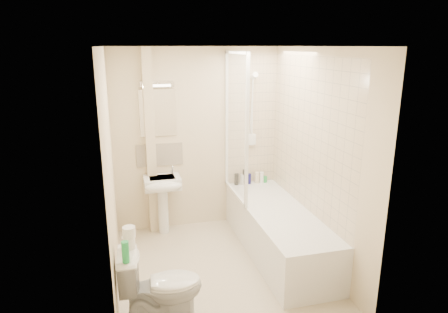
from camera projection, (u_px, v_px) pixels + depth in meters
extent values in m
plane|color=beige|center=(220.00, 269.00, 4.46)|extent=(2.50, 2.50, 0.00)
cube|color=beige|center=(197.00, 140.00, 5.30)|extent=(2.20, 0.02, 2.40)
cube|color=beige|center=(110.00, 175.00, 3.87)|extent=(0.02, 2.50, 2.40)
cube|color=beige|center=(317.00, 159.00, 4.40)|extent=(0.02, 2.50, 2.40)
cube|color=white|center=(220.00, 46.00, 3.81)|extent=(2.20, 2.50, 0.02)
cube|color=beige|center=(251.00, 121.00, 5.41)|extent=(0.70, 0.01, 1.75)
cube|color=beige|center=(309.00, 135.00, 4.53)|extent=(0.01, 2.10, 1.75)
cube|color=beige|center=(151.00, 144.00, 5.09)|extent=(0.12, 0.12, 2.40)
cube|color=beige|center=(160.00, 155.00, 5.21)|extent=(0.60, 0.02, 0.30)
cube|color=white|center=(158.00, 113.00, 5.06)|extent=(0.46, 0.01, 0.60)
cube|color=silver|center=(157.00, 84.00, 4.94)|extent=(0.42, 0.07, 0.07)
cube|color=white|center=(277.00, 231.00, 4.75)|extent=(0.70, 2.10, 0.55)
cube|color=white|center=(278.00, 214.00, 4.69)|extent=(0.56, 1.96, 0.05)
cube|color=white|center=(236.00, 126.00, 4.91)|extent=(0.01, 0.90, 1.80)
cube|color=white|center=(227.00, 120.00, 5.31)|extent=(0.04, 0.04, 1.80)
cube|color=white|center=(247.00, 134.00, 4.49)|extent=(0.04, 0.04, 1.80)
cube|color=white|center=(236.00, 52.00, 4.68)|extent=(0.04, 0.90, 0.04)
cube|color=white|center=(235.00, 193.00, 5.15)|extent=(0.04, 0.90, 0.03)
cylinder|color=white|center=(252.00, 112.00, 5.36)|extent=(0.02, 0.02, 0.90)
cylinder|color=white|center=(252.00, 144.00, 5.48)|extent=(0.05, 0.05, 0.02)
cylinder|color=white|center=(253.00, 78.00, 5.24)|extent=(0.05, 0.05, 0.02)
cylinder|color=white|center=(254.00, 76.00, 5.17)|extent=(0.08, 0.11, 0.11)
cube|color=white|center=(252.00, 139.00, 5.45)|extent=(0.10, 0.05, 0.14)
cylinder|color=white|center=(251.00, 108.00, 5.31)|extent=(0.01, 0.13, 0.84)
cylinder|color=white|center=(163.00, 210.00, 5.26)|extent=(0.13, 0.13, 0.62)
cube|color=white|center=(162.00, 182.00, 5.12)|extent=(0.46, 0.36, 0.14)
ellipsoid|color=white|center=(164.00, 187.00, 4.96)|extent=(0.46, 0.20, 0.14)
cube|color=silver|center=(162.00, 179.00, 5.11)|extent=(0.32, 0.23, 0.04)
cylinder|color=white|center=(149.00, 172.00, 5.16)|extent=(0.03, 0.03, 0.10)
cylinder|color=white|center=(173.00, 170.00, 5.23)|extent=(0.03, 0.03, 0.10)
sphere|color=white|center=(149.00, 169.00, 5.14)|extent=(0.04, 0.04, 0.04)
sphere|color=white|center=(172.00, 167.00, 5.22)|extent=(0.04, 0.04, 0.04)
cylinder|color=black|center=(237.00, 179.00, 5.50)|extent=(0.06, 0.06, 0.16)
cylinder|color=silver|center=(242.00, 179.00, 5.52)|extent=(0.06, 0.06, 0.14)
cylinder|color=black|center=(245.00, 177.00, 5.52)|extent=(0.06, 0.06, 0.21)
cylinder|color=navy|center=(249.00, 179.00, 5.54)|extent=(0.05, 0.05, 0.14)
cylinder|color=#F5E7BD|center=(257.00, 178.00, 5.57)|extent=(0.06, 0.06, 0.16)
cylinder|color=white|center=(262.00, 177.00, 5.59)|extent=(0.06, 0.06, 0.15)
cylinder|color=green|center=(265.00, 179.00, 5.61)|extent=(0.06, 0.06, 0.09)
imported|color=white|center=(161.00, 287.00, 3.50)|extent=(0.47, 0.75, 0.73)
cylinder|color=white|center=(129.00, 242.00, 3.42)|extent=(0.11, 0.11, 0.11)
cylinder|color=white|center=(129.00, 232.00, 3.38)|extent=(0.11, 0.11, 0.09)
cylinder|color=green|center=(125.00, 252.00, 3.18)|extent=(0.06, 0.06, 0.18)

